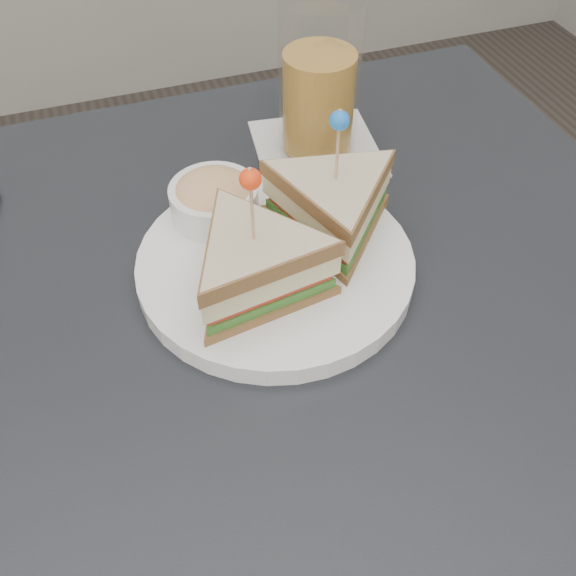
# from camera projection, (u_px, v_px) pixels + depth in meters

# --- Properties ---
(table) EXTENTS (0.80, 0.80, 0.75)m
(table) POSITION_uv_depth(u_px,v_px,m) (281.00, 393.00, 0.58)
(table) COLOR black
(table) RESTS_ON ground
(plate_meal) EXTENTS (0.32, 0.32, 0.14)m
(plate_meal) POSITION_uv_depth(u_px,v_px,m) (283.00, 237.00, 0.55)
(plate_meal) COLOR white
(plate_meal) RESTS_ON table
(drink_set) EXTENTS (0.15, 0.15, 0.17)m
(drink_set) POSITION_uv_depth(u_px,v_px,m) (319.00, 88.00, 0.65)
(drink_set) COLOR silver
(drink_set) RESTS_ON table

